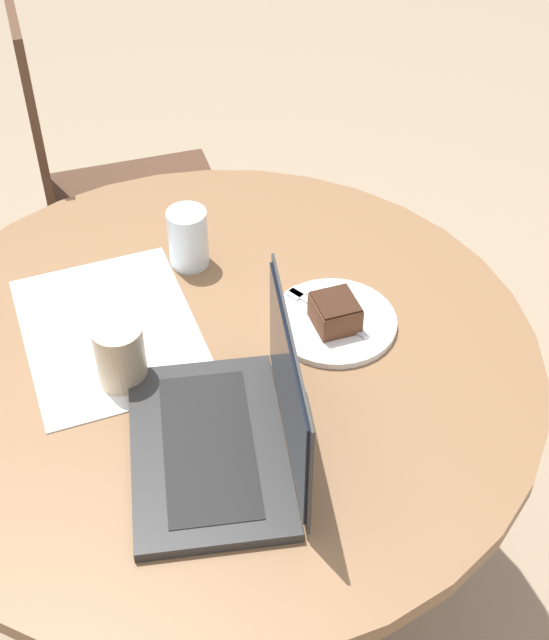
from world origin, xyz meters
The scene contains 10 objects.
ground_plane centered at (0.00, 0.00, 0.00)m, with size 12.00×12.00×0.00m, color gray.
dining_table centered at (0.00, 0.00, 0.56)m, with size 1.06×1.06×0.70m.
chair centered at (0.79, -0.05, 0.50)m, with size 0.48×0.48×1.00m.
paper_document centered at (0.12, 0.13, 0.71)m, with size 0.39×0.31×0.00m.
plate centered at (-0.03, -0.20, 0.71)m, with size 0.21×0.21×0.01m.
cake_slice centered at (-0.04, -0.20, 0.74)m, with size 0.08×0.08×0.05m.
fork centered at (0.00, -0.20, 0.72)m, with size 0.17×0.08×0.00m.
coffee_glass centered at (0.01, 0.15, 0.76)m, with size 0.08×0.08×0.11m.
water_glass centered at (0.23, -0.05, 0.76)m, with size 0.07×0.07×0.11m.
laptop centered at (-0.20, 0.06, 0.74)m, with size 0.39×0.33×0.22m.
Camera 1 is at (-0.96, 0.37, 1.72)m, focal length 50.00 mm.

